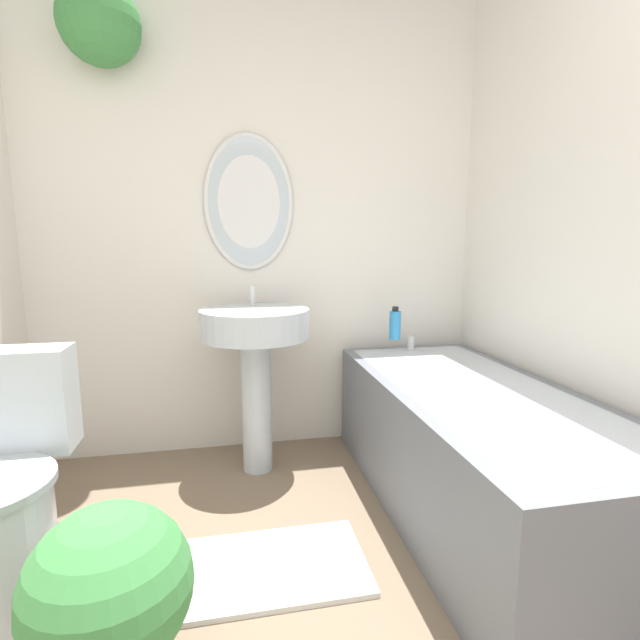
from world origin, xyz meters
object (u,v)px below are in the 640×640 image
(pedestal_sink, at_px, (255,347))
(bathtub, at_px, (475,448))
(potted_plant, at_px, (110,599))
(shampoo_bottle, at_px, (395,324))

(pedestal_sink, bearing_deg, bathtub, -33.13)
(bathtub, relative_size, potted_plant, 3.22)
(potted_plant, bearing_deg, bathtub, 24.28)
(shampoo_bottle, xyz_separation_m, potted_plant, (-1.16, -1.23, -0.42))
(bathtub, distance_m, shampoo_bottle, 0.78)
(shampoo_bottle, bearing_deg, bathtub, -79.88)
(bathtub, bearing_deg, shampoo_bottle, 100.12)
(shampoo_bottle, distance_m, potted_plant, 1.74)
(pedestal_sink, bearing_deg, shampoo_bottle, 7.03)
(bathtub, xyz_separation_m, shampoo_bottle, (-0.12, 0.65, 0.41))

